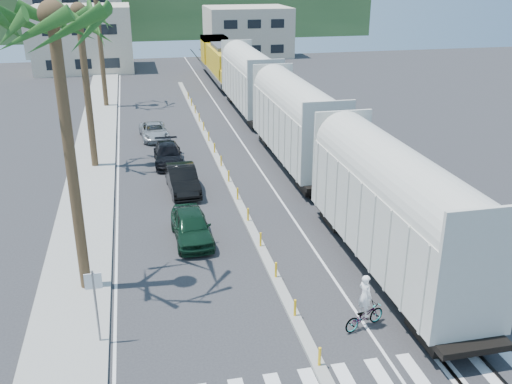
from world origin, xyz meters
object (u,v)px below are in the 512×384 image
car_lead (191,226)px  car_second (182,179)px  street_sign (95,297)px  cyclist (364,311)px

car_lead → car_second: size_ratio=0.94×
street_sign → car_second: street_sign is taller
street_sign → car_lead: street_sign is taller
car_second → cyclist: (5.33, -15.40, -0.08)m
street_sign → car_second: 15.03m
car_lead → car_second: 6.69m
street_sign → car_second: size_ratio=0.62×
street_sign → car_lead: 8.80m
car_lead → cyclist: cyclist is taller
cyclist → car_lead: bearing=11.8°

